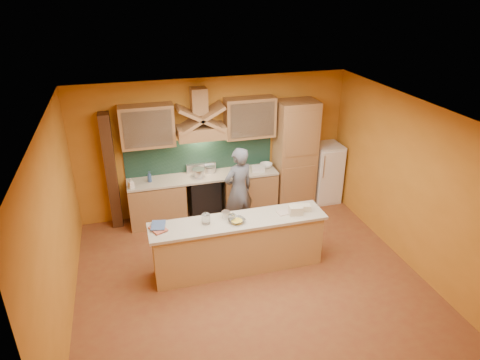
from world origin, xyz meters
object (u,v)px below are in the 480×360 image
object	(u,v)px
kitchen_scale	(226,215)
stove	(204,196)
person	(239,190)
mixing_bowl	(237,221)
fridge	(325,173)

from	to	relation	value
kitchen_scale	stove	bearing A→B (deg)	100.67
person	kitchen_scale	distance (m)	1.19
stove	mixing_bowl	bearing A→B (deg)	-85.49
mixing_bowl	stove	bearing A→B (deg)	94.51
fridge	person	distance (m)	2.29
stove	person	distance (m)	0.97
person	fridge	bearing A→B (deg)	179.41
stove	fridge	bearing A→B (deg)	0.00
kitchen_scale	mixing_bowl	xyz separation A→B (m)	(0.13, -0.19, -0.01)
stove	person	bearing A→B (deg)	-52.71
fridge	person	size ratio (longest dim) A/B	0.76
fridge	person	bearing A→B (deg)	-162.01
stove	mixing_bowl	xyz separation A→B (m)	(0.16, -1.97, 0.53)
fridge	kitchen_scale	bearing A→B (deg)	-146.48
mixing_bowl	person	bearing A→B (deg)	73.26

